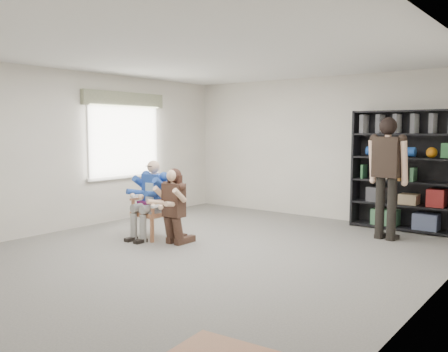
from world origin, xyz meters
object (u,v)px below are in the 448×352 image
Objects in this scene: armchair at (152,208)px; kneeling_woman at (172,207)px; standing_man at (387,180)px; bookshelf at (404,171)px; seated_man at (152,199)px.

kneeling_woman reaches higher than armchair.
kneeling_woman is (0.58, -0.12, 0.09)m from armchair.
kneeling_woman is 0.61× the size of standing_man.
bookshelf is at bearing 53.28° from kneeling_woman.
seated_man reaches higher than armchair.
bookshelf is at bearing 46.23° from seated_man.
kneeling_woman is at bearing -11.36° from seated_man.
standing_man reaches higher than kneeling_woman.
armchair is 3.80m from standing_man.
seated_man is at bearing 168.64° from kneeling_woman.
bookshelf reaches higher than armchair.
armchair is 0.60m from kneeling_woman.
bookshelf reaches higher than seated_man.
standing_man is (0.01, -0.91, -0.08)m from bookshelf.
bookshelf is at bearing 46.23° from armchair.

